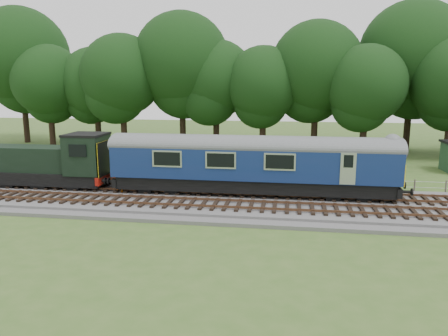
# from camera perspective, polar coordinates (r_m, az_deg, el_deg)

# --- Properties ---
(ground) EXTENTS (120.00, 120.00, 0.00)m
(ground) POSITION_cam_1_polar(r_m,az_deg,el_deg) (27.28, 0.87, -4.73)
(ground) COLOR #3C5E22
(ground) RESTS_ON ground
(ballast) EXTENTS (70.00, 7.00, 0.35)m
(ballast) POSITION_cam_1_polar(r_m,az_deg,el_deg) (27.23, 0.87, -4.37)
(ballast) COLOR #4C4C4F
(ballast) RESTS_ON ground
(track_north) EXTENTS (67.20, 2.40, 0.21)m
(track_north) POSITION_cam_1_polar(r_m,az_deg,el_deg) (28.51, 1.26, -3.16)
(track_north) COLOR black
(track_north) RESTS_ON ballast
(track_south) EXTENTS (67.20, 2.40, 0.21)m
(track_south) POSITION_cam_1_polar(r_m,az_deg,el_deg) (25.64, 0.37, -4.80)
(track_south) COLOR black
(track_south) RESTS_ON ballast
(fence) EXTENTS (64.00, 0.12, 1.00)m
(fence) POSITION_cam_1_polar(r_m,az_deg,el_deg) (31.60, 2.01, -2.52)
(fence) COLOR #6B6054
(fence) RESTS_ON ground
(tree_line) EXTENTS (70.00, 8.00, 18.00)m
(tree_line) POSITION_cam_1_polar(r_m,az_deg,el_deg) (48.70, 4.48, 2.28)
(tree_line) COLOR black
(tree_line) RESTS_ON ground
(dmu_railcar) EXTENTS (18.05, 2.86, 3.88)m
(dmu_railcar) POSITION_cam_1_polar(r_m,az_deg,el_deg) (27.92, 3.69, 1.11)
(dmu_railcar) COLOR black
(dmu_railcar) RESTS_ON ground
(shunter_loco) EXTENTS (8.91, 2.60, 3.38)m
(shunter_loco) POSITION_cam_1_polar(r_m,az_deg,el_deg) (32.38, -21.68, 0.59)
(shunter_loco) COLOR black
(shunter_loco) RESTS_ON ground
(worker) EXTENTS (0.70, 0.49, 1.83)m
(worker) POSITION_cam_1_polar(r_m,az_deg,el_deg) (29.41, -13.53, -1.33)
(worker) COLOR orange
(worker) RESTS_ON ballast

